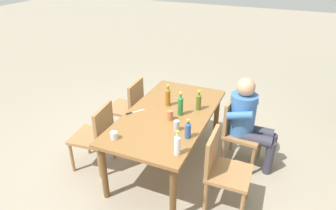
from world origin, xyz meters
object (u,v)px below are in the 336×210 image
at_px(dining_table, 168,120).
at_px(chair_near_right, 96,134).
at_px(bottle_green, 180,105).
at_px(chair_far_left, 238,128).
at_px(cup_terracotta, 170,115).
at_px(chair_near_left, 129,105).
at_px(bottle_amber, 168,97).
at_px(bottle_olive, 199,101).
at_px(cup_steel, 176,126).
at_px(chair_far_right, 222,167).
at_px(table_knife, 134,112).
at_px(bottle_blue, 188,130).
at_px(bottle_clear, 177,144).
at_px(person_in_white_shirt, 248,119).
at_px(cup_glass, 114,135).

bearing_deg(dining_table, chair_near_right, -63.19).
bearing_deg(bottle_green, chair_far_left, 120.18).
height_order(bottle_green, cup_terracotta, bottle_green).
relative_size(chair_near_left, bottle_amber, 3.04).
bearing_deg(bottle_olive, cup_steel, -7.56).
xyz_separation_m(chair_far_right, bottle_green, (-0.45, -0.64, 0.38)).
relative_size(chair_near_left, bottle_green, 2.92).
bearing_deg(dining_table, bottle_green, 105.50).
bearing_deg(bottle_amber, bottle_green, 55.03).
bearing_deg(bottle_olive, chair_far_left, 108.67).
height_order(bottle_green, table_knife, bottle_green).
distance_m(chair_near_right, bottle_blue, 1.22).
height_order(chair_near_left, bottle_blue, bottle_blue).
distance_m(chair_near_right, bottle_olive, 1.31).
height_order(bottle_clear, bottle_green, bottle_green).
height_order(bottle_clear, bottle_amber, bottle_amber).
bearing_deg(chair_far_left, table_knife, -65.12).
bearing_deg(bottle_green, chair_near_right, -64.81).
xyz_separation_m(bottle_amber, bottle_olive, (-0.05, 0.39, -0.01)).
height_order(person_in_white_shirt, bottle_clear, person_in_white_shirt).
xyz_separation_m(bottle_olive, cup_steel, (0.55, -0.07, -0.05)).
xyz_separation_m(person_in_white_shirt, bottle_olive, (0.16, -0.60, 0.19)).
height_order(chair_far_right, bottle_amber, bottle_amber).
height_order(person_in_white_shirt, bottle_green, person_in_white_shirt).
height_order(chair_near_left, cup_glass, chair_near_left).
height_order(bottle_clear, bottle_olive, bottle_clear).
xyz_separation_m(dining_table, cup_glass, (0.70, -0.31, 0.12)).
relative_size(chair_far_right, bottle_green, 2.92).
height_order(chair_near_left, person_in_white_shirt, person_in_white_shirt).
bearing_deg(cup_glass, dining_table, 156.27).
height_order(bottle_amber, cup_glass, bottle_amber).
xyz_separation_m(chair_near_left, bottle_clear, (1.10, 1.18, 0.37)).
bearing_deg(bottle_green, dining_table, -74.50).
distance_m(chair_near_left, bottle_green, 1.07).
height_order(dining_table, bottle_olive, bottle_olive).
height_order(cup_glass, table_knife, cup_glass).
relative_size(person_in_white_shirt, table_knife, 5.77).
relative_size(person_in_white_shirt, cup_steel, 10.01).
xyz_separation_m(chair_near_right, chair_far_right, (0.01, 1.57, 0.00)).
xyz_separation_m(chair_far_left, chair_near_right, (0.81, -1.57, 0.00)).
xyz_separation_m(chair_far_left, bottle_clear, (1.10, -0.39, 0.37)).
bearing_deg(bottle_olive, chair_near_left, -98.39).
xyz_separation_m(chair_near_right, cup_steel, (-0.10, 1.01, 0.31)).
bearing_deg(person_in_white_shirt, table_knife, -67.29).
bearing_deg(chair_far_right, chair_near_right, -90.39).
bearing_deg(bottle_amber, table_knife, -42.72).
xyz_separation_m(dining_table, person_in_white_shirt, (-0.41, 0.89, -0.00)).
distance_m(dining_table, cup_terracotta, 0.20).
relative_size(bottle_amber, cup_terracotta, 2.42).
bearing_deg(dining_table, bottle_clear, 29.59).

